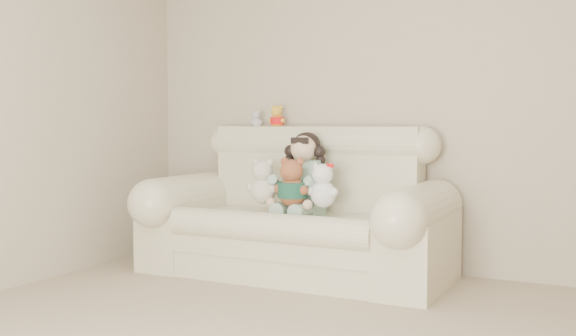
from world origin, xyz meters
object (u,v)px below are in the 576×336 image
at_px(seated_child, 304,172).
at_px(cream_teddy, 263,177).
at_px(sofa, 295,201).
at_px(brown_teddy, 292,178).
at_px(white_cat, 323,181).

relative_size(seated_child, cream_teddy, 1.60).
relative_size(sofa, seated_child, 3.62).
xyz_separation_m(brown_teddy, white_cat, (0.20, 0.05, -0.02)).
distance_m(seated_child, brown_teddy, 0.23).
xyz_separation_m(white_cat, cream_teddy, (-0.45, -0.01, 0.01)).
relative_size(brown_teddy, cream_teddy, 1.05).
bearing_deg(cream_teddy, brown_teddy, -9.27).
relative_size(sofa, brown_teddy, 5.51).
bearing_deg(cream_teddy, white_cat, 2.02).
bearing_deg(brown_teddy, white_cat, -2.16).
distance_m(sofa, brown_teddy, 0.23).
bearing_deg(brown_teddy, cream_teddy, 153.05).
bearing_deg(white_cat, seated_child, 139.68).
bearing_deg(seated_child, white_cat, -29.09).
height_order(sofa, cream_teddy, sofa).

